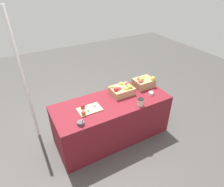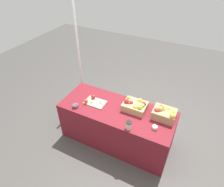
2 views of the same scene
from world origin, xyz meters
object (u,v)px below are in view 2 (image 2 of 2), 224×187
object	(u,v)px
apple_crate_middle	(135,106)
sample_bowl_mid	(155,127)
cutting_board_front	(94,101)
sample_bowl_near	(75,106)
apple_crate_left	(164,113)
tent_pole	(79,59)
coffee_cup	(129,125)

from	to	relation	value
apple_crate_middle	sample_bowl_mid	bearing A→B (deg)	-32.15
cutting_board_front	sample_bowl_near	distance (m)	0.32
sample_bowl_mid	apple_crate_left	bearing A→B (deg)	79.38
sample_bowl_near	tent_pole	distance (m)	1.10
tent_pole	sample_bowl_near	bearing A→B (deg)	-60.76
apple_crate_left	tent_pole	bearing A→B (deg)	164.93
cutting_board_front	sample_bowl_mid	size ratio (longest dim) A/B	3.35
apple_crate_left	tent_pole	xyz separation A→B (m)	(-1.88, 0.51, 0.26)
cutting_board_front	coffee_cup	distance (m)	0.81
apple_crate_middle	coffee_cup	world-z (taller)	apple_crate_middle
apple_crate_left	coffee_cup	world-z (taller)	apple_crate_left
apple_crate_left	apple_crate_middle	distance (m)	0.47
apple_crate_middle	cutting_board_front	bearing A→B (deg)	-168.15
sample_bowl_near	sample_bowl_mid	world-z (taller)	sample_bowl_mid
coffee_cup	sample_bowl_near	bearing A→B (deg)	177.74
cutting_board_front	tent_pole	size ratio (longest dim) A/B	0.16
sample_bowl_near	cutting_board_front	bearing A→B (deg)	50.68
apple_crate_left	coffee_cup	xyz separation A→B (m)	(-0.40, -0.45, -0.02)
coffee_cup	apple_crate_left	bearing A→B (deg)	48.82
sample_bowl_near	sample_bowl_mid	xyz separation A→B (m)	(1.31, 0.13, -0.00)
coffee_cup	tent_pole	size ratio (longest dim) A/B	0.06
sample_bowl_mid	coffee_cup	bearing A→B (deg)	-153.96
apple_crate_left	sample_bowl_near	bearing A→B (deg)	-162.96
sample_bowl_mid	coffee_cup	xyz separation A→B (m)	(-0.34, -0.17, 0.04)
apple_crate_middle	cutting_board_front	world-z (taller)	apple_crate_middle
cutting_board_front	sample_bowl_mid	world-z (taller)	sample_bowl_mid
sample_bowl_near	sample_bowl_mid	bearing A→B (deg)	5.69
coffee_cup	tent_pole	distance (m)	1.78
cutting_board_front	coffee_cup	bearing A→B (deg)	-20.40
sample_bowl_mid	cutting_board_front	bearing A→B (deg)	174.06
sample_bowl_near	tent_pole	size ratio (longest dim) A/B	0.05
apple_crate_middle	sample_bowl_mid	size ratio (longest dim) A/B	3.56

